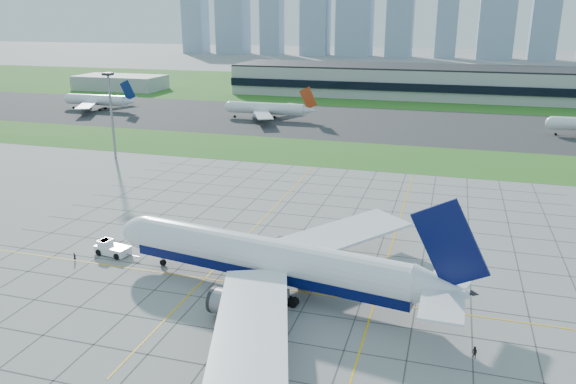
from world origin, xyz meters
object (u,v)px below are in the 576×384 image
(airliner, at_px, (270,260))
(pushback_tug, at_px, (111,248))
(light_mast, at_px, (111,105))
(distant_jet_0, at_px, (98,100))
(crew_far, at_px, (474,352))
(distant_jet_1, at_px, (268,108))
(crew_near, at_px, (75,257))

(airliner, height_order, pushback_tug, airliner)
(light_mast, bearing_deg, distant_jet_0, 127.13)
(airliner, bearing_deg, light_mast, 145.71)
(airliner, bearing_deg, distant_jet_0, 140.98)
(light_mast, relative_size, airliner, 0.42)
(crew_far, bearing_deg, airliner, -146.05)
(crew_far, bearing_deg, light_mast, -164.77)
(pushback_tug, height_order, distant_jet_1, distant_jet_1)
(airliner, relative_size, distant_jet_0, 1.42)
(airliner, xyz_separation_m, crew_near, (-36.59, 0.52, -4.44))
(distant_jet_1, bearing_deg, distant_jet_0, 179.40)
(light_mast, relative_size, distant_jet_1, 0.60)
(light_mast, bearing_deg, pushback_tug, -57.72)
(airliner, bearing_deg, pushback_tug, -179.76)
(crew_near, xyz_separation_m, distant_jet_1, (-11.97, 143.78, 3.71))
(crew_near, xyz_separation_m, distant_jet_0, (-93.73, 144.64, 3.71))
(airliner, height_order, distant_jet_0, airliner)
(airliner, distance_m, distant_jet_1, 152.25)
(light_mast, xyz_separation_m, crew_far, (102.15, -77.93, -15.37))
(pushback_tug, bearing_deg, airliner, 0.24)
(light_mast, distance_m, crew_near, 77.28)
(airliner, xyz_separation_m, distant_jet_0, (-130.32, 145.15, -0.73))
(light_mast, bearing_deg, distant_jet_1, 73.24)
(crew_near, distance_m, distant_jet_1, 144.32)
(airliner, height_order, distant_jet_1, airliner)
(light_mast, height_order, crew_far, light_mast)
(airliner, relative_size, crew_far, 37.44)
(airliner, relative_size, crew_near, 38.95)
(distant_jet_0, bearing_deg, crew_near, -57.06)
(pushback_tug, distance_m, distant_jet_0, 171.23)
(crew_near, height_order, distant_jet_1, distant_jet_1)
(airliner, relative_size, distant_jet_1, 1.42)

